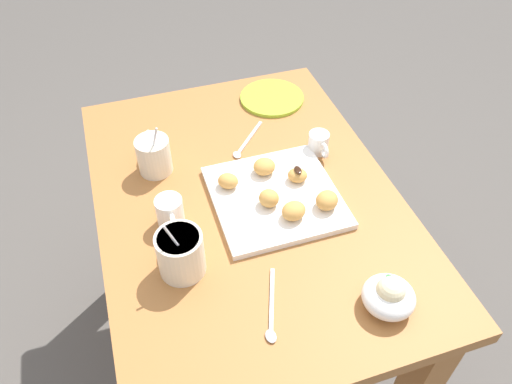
{
  "coord_description": "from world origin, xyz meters",
  "views": [
    {
      "loc": [
        -0.78,
        0.23,
        1.56
      ],
      "look_at": [
        -0.01,
        -0.02,
        0.74
      ],
      "focal_mm": 34.8,
      "sensor_mm": 36.0,
      "label": 1
    }
  ],
  "objects_px": {
    "saucer_lime_left": "(272,98)",
    "beignet_0": "(297,174)",
    "beignet_2": "(264,166)",
    "beignet_3": "(294,211)",
    "beignet_5": "(269,198)",
    "dining_table": "(248,237)",
    "beignet_4": "(228,181)",
    "coffee_mug_cream_right": "(154,154)",
    "beignet_1": "(327,200)",
    "cream_pitcher_white": "(170,211)",
    "coffee_mug_cream_left": "(180,251)",
    "pastry_plate_square": "(275,197)",
    "ice_cream_bowl": "(389,296)",
    "chocolate_sauce_pitcher": "(319,142)"
  },
  "relations": [
    {
      "from": "beignet_2",
      "to": "coffee_mug_cream_left",
      "type": "bearing_deg",
      "value": 129.93
    },
    {
      "from": "beignet_0",
      "to": "coffee_mug_cream_left",
      "type": "bearing_deg",
      "value": 117.2
    },
    {
      "from": "coffee_mug_cream_right",
      "to": "saucer_lime_left",
      "type": "bearing_deg",
      "value": -62.42
    },
    {
      "from": "beignet_0",
      "to": "beignet_5",
      "type": "relative_size",
      "value": 1.01
    },
    {
      "from": "coffee_mug_cream_left",
      "to": "beignet_4",
      "type": "distance_m",
      "value": 0.24
    },
    {
      "from": "beignet_5",
      "to": "dining_table",
      "type": "bearing_deg",
      "value": 32.71
    },
    {
      "from": "beignet_2",
      "to": "beignet_3",
      "type": "height_order",
      "value": "beignet_3"
    },
    {
      "from": "chocolate_sauce_pitcher",
      "to": "saucer_lime_left",
      "type": "distance_m",
      "value": 0.26
    },
    {
      "from": "dining_table",
      "to": "ice_cream_bowl",
      "type": "distance_m",
      "value": 0.44
    },
    {
      "from": "pastry_plate_square",
      "to": "beignet_5",
      "type": "bearing_deg",
      "value": 135.3
    },
    {
      "from": "beignet_4",
      "to": "beignet_5",
      "type": "bearing_deg",
      "value": -139.6
    },
    {
      "from": "cream_pitcher_white",
      "to": "beignet_3",
      "type": "distance_m",
      "value": 0.27
    },
    {
      "from": "dining_table",
      "to": "pastry_plate_square",
      "type": "height_order",
      "value": "pastry_plate_square"
    },
    {
      "from": "beignet_5",
      "to": "coffee_mug_cream_left",
      "type": "bearing_deg",
      "value": 114.57
    },
    {
      "from": "dining_table",
      "to": "ice_cream_bowl",
      "type": "relative_size",
      "value": 9.45
    },
    {
      "from": "beignet_1",
      "to": "ice_cream_bowl",
      "type": "bearing_deg",
      "value": -177.35
    },
    {
      "from": "beignet_5",
      "to": "beignet_0",
      "type": "bearing_deg",
      "value": -56.84
    },
    {
      "from": "cream_pitcher_white",
      "to": "saucer_lime_left",
      "type": "height_order",
      "value": "cream_pitcher_white"
    },
    {
      "from": "cream_pitcher_white",
      "to": "saucer_lime_left",
      "type": "relative_size",
      "value": 0.57
    },
    {
      "from": "beignet_1",
      "to": "beignet_0",
      "type": "bearing_deg",
      "value": 16.65
    },
    {
      "from": "coffee_mug_cream_right",
      "to": "beignet_1",
      "type": "xyz_separation_m",
      "value": [
        -0.26,
        -0.34,
        -0.01
      ]
    },
    {
      "from": "coffee_mug_cream_left",
      "to": "chocolate_sauce_pitcher",
      "type": "height_order",
      "value": "coffee_mug_cream_left"
    },
    {
      "from": "cream_pitcher_white",
      "to": "chocolate_sauce_pitcher",
      "type": "xyz_separation_m",
      "value": [
        0.13,
        -0.4,
        -0.01
      ]
    },
    {
      "from": "chocolate_sauce_pitcher",
      "to": "cream_pitcher_white",
      "type": "bearing_deg",
      "value": 107.46
    },
    {
      "from": "cream_pitcher_white",
      "to": "coffee_mug_cream_right",
      "type": "bearing_deg",
      "value": 0.66
    },
    {
      "from": "dining_table",
      "to": "cream_pitcher_white",
      "type": "bearing_deg",
      "value": 98.79
    },
    {
      "from": "coffee_mug_cream_left",
      "to": "beignet_1",
      "type": "relative_size",
      "value": 2.78
    },
    {
      "from": "beignet_1",
      "to": "beignet_5",
      "type": "xyz_separation_m",
      "value": [
        0.05,
        0.12,
        -0.0
      ]
    },
    {
      "from": "coffee_mug_cream_left",
      "to": "beignet_5",
      "type": "relative_size",
      "value": 3.31
    },
    {
      "from": "beignet_3",
      "to": "beignet_4",
      "type": "distance_m",
      "value": 0.18
    },
    {
      "from": "beignet_4",
      "to": "dining_table",
      "type": "bearing_deg",
      "value": -129.34
    },
    {
      "from": "chocolate_sauce_pitcher",
      "to": "beignet_2",
      "type": "height_order",
      "value": "chocolate_sauce_pitcher"
    },
    {
      "from": "coffee_mug_cream_left",
      "to": "beignet_4",
      "type": "relative_size",
      "value": 3.17
    },
    {
      "from": "coffee_mug_cream_right",
      "to": "beignet_0",
      "type": "distance_m",
      "value": 0.35
    },
    {
      "from": "pastry_plate_square",
      "to": "chocolate_sauce_pitcher",
      "type": "distance_m",
      "value": 0.21
    },
    {
      "from": "ice_cream_bowl",
      "to": "beignet_0",
      "type": "bearing_deg",
      "value": 6.75
    },
    {
      "from": "dining_table",
      "to": "beignet_3",
      "type": "distance_m",
      "value": 0.22
    },
    {
      "from": "coffee_mug_cream_right",
      "to": "beignet_4",
      "type": "relative_size",
      "value": 2.95
    },
    {
      "from": "saucer_lime_left",
      "to": "beignet_1",
      "type": "distance_m",
      "value": 0.45
    },
    {
      "from": "saucer_lime_left",
      "to": "coffee_mug_cream_right",
      "type": "bearing_deg",
      "value": 117.58
    },
    {
      "from": "coffee_mug_cream_right",
      "to": "beignet_4",
      "type": "distance_m",
      "value": 0.2
    },
    {
      "from": "chocolate_sauce_pitcher",
      "to": "beignet_0",
      "type": "relative_size",
      "value": 1.98
    },
    {
      "from": "beignet_2",
      "to": "pastry_plate_square",
      "type": "bearing_deg",
      "value": -179.99
    },
    {
      "from": "pastry_plate_square",
      "to": "ice_cream_bowl",
      "type": "distance_m",
      "value": 0.35
    },
    {
      "from": "beignet_1",
      "to": "beignet_5",
      "type": "distance_m",
      "value": 0.13
    },
    {
      "from": "beignet_0",
      "to": "beignet_1",
      "type": "height_order",
      "value": "beignet_1"
    },
    {
      "from": "dining_table",
      "to": "chocolate_sauce_pitcher",
      "type": "relative_size",
      "value": 10.46
    },
    {
      "from": "cream_pitcher_white",
      "to": "beignet_1",
      "type": "height_order",
      "value": "cream_pitcher_white"
    },
    {
      "from": "beignet_0",
      "to": "beignet_4",
      "type": "distance_m",
      "value": 0.16
    },
    {
      "from": "saucer_lime_left",
      "to": "beignet_0",
      "type": "height_order",
      "value": "beignet_0"
    }
  ]
}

